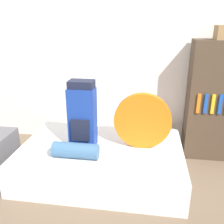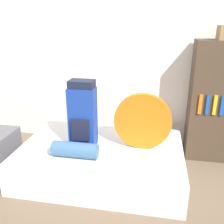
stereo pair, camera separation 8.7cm
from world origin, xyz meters
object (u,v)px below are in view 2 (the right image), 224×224
at_px(backpack, 83,115).
at_px(bookshelf, 215,102).
at_px(sleeping_roll, 75,150).
at_px(tent_bag, 143,121).

relative_size(backpack, bookshelf, 0.51).
bearing_deg(backpack, sleeping_roll, -92.29).
bearing_deg(backpack, bookshelf, 23.23).
height_order(backpack, tent_bag, backpack).
distance_m(sleeping_roll, bookshelf, 1.93).
height_order(backpack, sleeping_roll, backpack).
bearing_deg(sleeping_roll, tent_bag, 27.12).
bearing_deg(tent_bag, sleeping_roll, -152.88).
height_order(sleeping_roll, bookshelf, bookshelf).
relative_size(sleeping_roll, bookshelf, 0.32).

